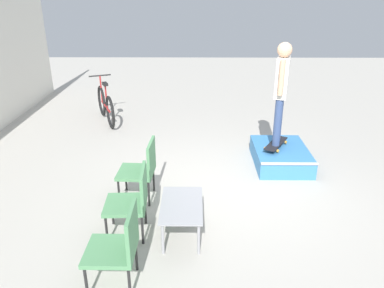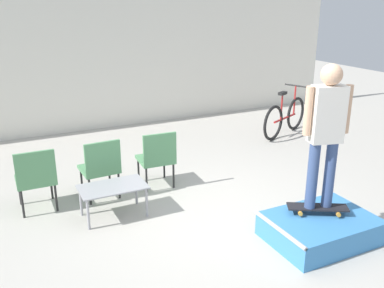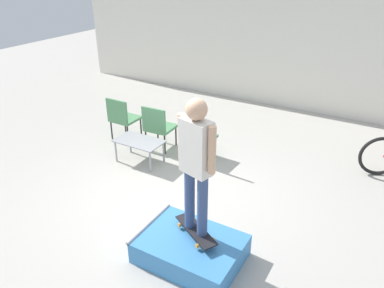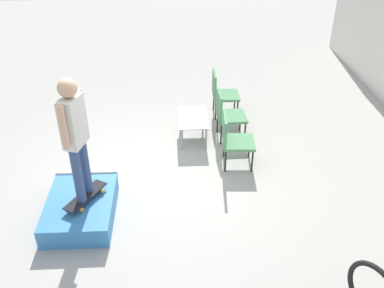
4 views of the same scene
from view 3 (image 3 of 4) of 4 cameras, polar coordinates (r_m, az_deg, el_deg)
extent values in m
plane|color=#B7B2A8|center=(6.15, -3.23, -8.04)|extent=(24.00, 24.00, 0.00)
cube|color=white|center=(9.73, 12.99, 14.23)|extent=(12.00, 0.06, 3.00)
cube|color=#3D84C6|center=(4.97, -0.21, -15.68)|extent=(1.28, 0.94, 0.30)
cylinder|color=#B7B7BC|center=(5.14, -6.51, -11.91)|extent=(0.05, 0.94, 0.05)
cube|color=black|center=(4.87, 0.58, -12.97)|extent=(0.74, 0.54, 0.02)
cylinder|color=gold|center=(4.79, 3.23, -14.35)|extent=(0.06, 0.05, 0.05)
cylinder|color=gold|center=(4.70, 0.79, -15.30)|extent=(0.06, 0.05, 0.05)
cylinder|color=gold|center=(5.09, 0.38, -11.45)|extent=(0.06, 0.05, 0.05)
cylinder|color=gold|center=(5.00, -1.95, -12.26)|extent=(0.06, 0.05, 0.05)
cylinder|color=#384C7A|center=(4.67, -0.36, -8.30)|extent=(0.13, 0.13, 0.84)
cylinder|color=#384C7A|center=(4.54, 1.59, -9.43)|extent=(0.13, 0.13, 0.84)
cube|color=silver|center=(4.21, 0.65, -0.48)|extent=(0.42, 0.29, 0.67)
cylinder|color=#D8A884|center=(4.34, -1.59, 1.14)|extent=(0.09, 0.09, 0.57)
cylinder|color=#D8A884|center=(4.04, 3.06, -0.97)|extent=(0.09, 0.09, 0.57)
sphere|color=#D8A884|center=(4.02, 0.68, 5.30)|extent=(0.25, 0.25, 0.25)
cube|color=#9E9EA3|center=(6.99, -8.08, 0.45)|extent=(0.89, 0.53, 0.02)
cylinder|color=#9E9EA3|center=(7.18, -11.52, -1.09)|extent=(0.04, 0.04, 0.43)
cylinder|color=#9E9EA3|center=(6.73, -6.37, -2.70)|extent=(0.04, 0.04, 0.43)
cylinder|color=#9E9EA3|center=(7.47, -9.40, 0.23)|extent=(0.04, 0.04, 0.43)
cylinder|color=#9E9EA3|center=(7.03, -4.34, -1.22)|extent=(0.04, 0.04, 0.43)
cylinder|color=black|center=(8.13, -7.79, 2.56)|extent=(0.03, 0.03, 0.41)
cylinder|color=black|center=(8.39, -10.17, 3.17)|extent=(0.03, 0.03, 0.41)
cylinder|color=black|center=(7.82, -9.75, 1.41)|extent=(0.03, 0.03, 0.41)
cylinder|color=black|center=(8.09, -12.15, 2.08)|extent=(0.03, 0.03, 0.41)
cube|color=#569360|center=(8.02, -10.10, 3.82)|extent=(0.52, 0.52, 0.05)
cube|color=#569360|center=(7.75, -11.38, 4.97)|extent=(0.52, 0.04, 0.47)
cylinder|color=black|center=(7.67, -2.46, 1.25)|extent=(0.03, 0.03, 0.41)
cylinder|color=black|center=(7.88, -5.25, 1.89)|extent=(0.03, 0.03, 0.41)
cylinder|color=black|center=(7.33, -4.16, -0.06)|extent=(0.03, 0.03, 0.41)
cylinder|color=black|center=(7.55, -7.02, 0.63)|extent=(0.03, 0.03, 0.41)
cube|color=#569360|center=(7.50, -4.79, 2.52)|extent=(0.54, 0.54, 0.05)
cube|color=#569360|center=(7.22, -5.87, 3.70)|extent=(0.52, 0.06, 0.47)
cylinder|color=black|center=(7.24, 3.60, -0.39)|extent=(0.03, 0.03, 0.41)
cylinder|color=black|center=(7.45, 0.67, 0.46)|extent=(0.03, 0.03, 0.41)
cylinder|color=black|center=(6.91, 1.76, -1.78)|extent=(0.03, 0.03, 0.41)
cylinder|color=black|center=(7.12, -1.25, -0.85)|extent=(0.03, 0.03, 0.41)
cube|color=#569360|center=(7.07, 1.21, 1.03)|extent=(0.55, 0.55, 0.05)
cube|color=#569360|center=(6.78, 0.15, 2.27)|extent=(0.52, 0.07, 0.47)
torus|color=black|center=(7.32, 26.79, -1.67)|extent=(0.70, 0.36, 0.74)
camera|label=1|loc=(9.30, -31.47, 19.94)|focal=35.00mm
camera|label=2|loc=(5.38, -62.73, 5.30)|focal=40.00mm
camera|label=4|loc=(5.40, 68.43, 18.32)|focal=40.00mm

